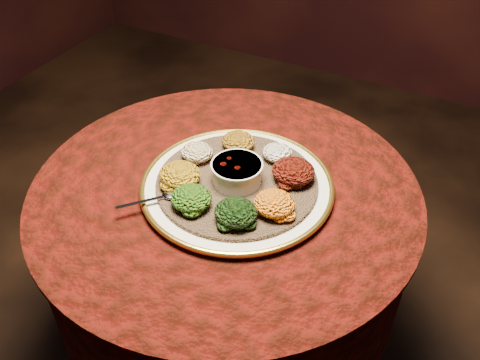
% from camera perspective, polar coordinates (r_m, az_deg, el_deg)
% --- Properties ---
extents(table, '(0.96, 0.96, 0.73)m').
position_cam_1_polar(table, '(1.43, -1.49, -6.27)').
color(table, black).
rests_on(table, ground).
extents(platter, '(0.48, 0.48, 0.02)m').
position_cam_1_polar(platter, '(1.29, -0.32, -0.64)').
color(platter, silver).
rests_on(platter, table).
extents(injera, '(0.51, 0.51, 0.01)m').
position_cam_1_polar(injera, '(1.29, -0.33, -0.27)').
color(injera, brown).
rests_on(injera, platter).
extents(stew_bowl, '(0.12, 0.12, 0.05)m').
position_cam_1_polar(stew_bowl, '(1.27, -0.33, 0.94)').
color(stew_bowl, silver).
rests_on(stew_bowl, injera).
extents(spoon, '(0.11, 0.11, 0.01)m').
position_cam_1_polar(spoon, '(1.25, -7.95, -1.72)').
color(spoon, silver).
rests_on(spoon, injera).
extents(portion_ayib, '(0.08, 0.07, 0.04)m').
position_cam_1_polar(portion_ayib, '(1.35, 4.02, 2.93)').
color(portion_ayib, white).
rests_on(portion_ayib, injera).
extents(portion_kitfo, '(0.10, 0.10, 0.05)m').
position_cam_1_polar(portion_kitfo, '(1.28, 5.72, 0.95)').
color(portion_kitfo, black).
rests_on(portion_kitfo, injera).
extents(portion_tikil, '(0.09, 0.09, 0.05)m').
position_cam_1_polar(portion_tikil, '(1.19, 3.68, -2.52)').
color(portion_tikil, '#B8820F').
rests_on(portion_tikil, injera).
extents(portion_gomen, '(0.10, 0.09, 0.05)m').
position_cam_1_polar(portion_gomen, '(1.17, -0.45, -3.47)').
color(portion_gomen, black).
rests_on(portion_gomen, injera).
extents(portion_mixveg, '(0.10, 0.09, 0.05)m').
position_cam_1_polar(portion_mixveg, '(1.21, -5.22, -1.94)').
color(portion_mixveg, '#AC420B').
rests_on(portion_mixveg, injera).
extents(portion_kik, '(0.10, 0.09, 0.05)m').
position_cam_1_polar(portion_kik, '(1.27, -6.41, 0.57)').
color(portion_kik, '#B37E0F').
rests_on(portion_kik, injera).
extents(portion_timatim, '(0.08, 0.08, 0.04)m').
position_cam_1_polar(portion_timatim, '(1.35, -4.60, 2.99)').
color(portion_timatim, maroon).
rests_on(portion_timatim, injera).
extents(portion_shiro, '(0.09, 0.08, 0.04)m').
position_cam_1_polar(portion_shiro, '(1.38, -0.19, 4.15)').
color(portion_shiro, '#925811').
rests_on(portion_shiro, injera).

